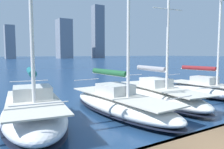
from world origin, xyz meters
TOP-DOWN VIEW (x-y plane):
  - sailboat_maroon at (-9.00, -6.80)m, footprint 3.27×7.64m
  - sailboat_grey at (-4.08, -6.98)m, footprint 3.42×8.47m
  - sailboat_forest at (-0.59, -6.42)m, footprint 3.08×8.56m
  - sailboat_teal at (3.96, -6.46)m, footprint 3.61×7.12m

SIDE VIEW (x-z plane):
  - sailboat_maroon at x=-9.00m, z-range -5.01..6.27m
  - sailboat_forest at x=-0.59m, z-range -4.93..6.20m
  - sailboat_grey at x=-4.08m, z-range -3.97..5.27m
  - sailboat_teal at x=3.96m, z-range -3.99..5.44m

